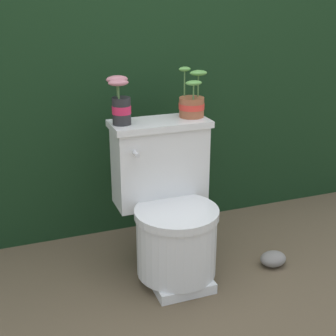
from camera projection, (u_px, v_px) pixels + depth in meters
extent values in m
plane|color=brown|center=(196.00, 280.00, 2.20)|extent=(12.00, 12.00, 0.00)
cube|color=black|center=(134.00, 74.00, 2.75)|extent=(2.87, 0.67, 1.64)
cube|color=silver|center=(176.00, 275.00, 2.20)|extent=(0.26, 0.34, 0.05)
cylinder|color=silver|center=(176.00, 244.00, 2.14)|extent=(0.37, 0.37, 0.28)
cylinder|color=silver|center=(177.00, 213.00, 2.08)|extent=(0.38, 0.38, 0.04)
cube|color=silver|center=(160.00, 165.00, 2.22)|extent=(0.43, 0.19, 0.38)
cube|color=silver|center=(160.00, 124.00, 2.15)|extent=(0.46, 0.21, 0.03)
cylinder|color=silver|center=(136.00, 154.00, 2.03)|extent=(0.02, 0.05, 0.02)
cylinder|color=#262628|center=(122.00, 111.00, 2.07)|extent=(0.08, 0.08, 0.12)
cylinder|color=#D1234C|center=(122.00, 110.00, 2.06)|extent=(0.09, 0.09, 0.04)
cylinder|color=#332319|center=(121.00, 99.00, 2.05)|extent=(0.08, 0.08, 0.01)
cylinder|color=#4C753D|center=(119.00, 92.00, 2.01)|extent=(0.01, 0.01, 0.06)
ellipsoid|color=#B26B75|center=(118.00, 83.00, 1.99)|extent=(0.09, 0.06, 0.03)
cylinder|color=#4C753D|center=(117.00, 90.00, 2.04)|extent=(0.01, 0.01, 0.07)
ellipsoid|color=#B26B75|center=(117.00, 79.00, 2.02)|extent=(0.10, 0.07, 0.03)
cylinder|color=#9E5638|center=(192.00, 107.00, 2.20)|extent=(0.12, 0.12, 0.09)
cylinder|color=red|center=(192.00, 106.00, 2.20)|extent=(0.12, 0.12, 0.03)
cylinder|color=#332319|center=(192.00, 99.00, 2.18)|extent=(0.11, 0.11, 0.01)
cylinder|color=#4C753D|center=(198.00, 86.00, 2.18)|extent=(0.01, 0.01, 0.10)
ellipsoid|color=#569342|center=(198.00, 73.00, 2.16)|extent=(0.08, 0.06, 0.03)
cylinder|color=#4C753D|center=(193.00, 92.00, 2.13)|extent=(0.01, 0.01, 0.07)
ellipsoid|color=#569342|center=(194.00, 83.00, 2.11)|extent=(0.08, 0.05, 0.02)
cylinder|color=#4C753D|center=(185.00, 83.00, 2.19)|extent=(0.01, 0.01, 0.12)
ellipsoid|color=#569342|center=(185.00, 69.00, 2.17)|extent=(0.06, 0.04, 0.02)
ellipsoid|color=gray|center=(273.00, 259.00, 2.31)|extent=(0.13, 0.11, 0.07)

